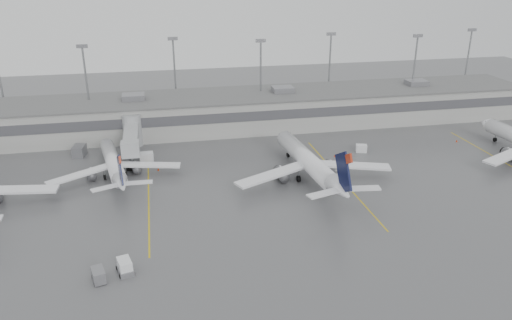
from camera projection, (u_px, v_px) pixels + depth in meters
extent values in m
plane|color=#515154|center=(281.00, 260.00, 67.46)|extent=(260.00, 260.00, 0.00)
cube|color=#9C9C97|center=(221.00, 112.00, 118.68)|extent=(150.00, 16.00, 8.00)
cube|color=#47474C|center=(226.00, 118.00, 110.99)|extent=(150.00, 0.15, 2.20)
cube|color=#606060|center=(221.00, 96.00, 117.17)|extent=(152.00, 17.00, 0.30)
cube|color=slate|center=(416.00, 83.00, 126.25)|extent=(5.00, 4.00, 1.30)
cylinder|color=gray|center=(2.00, 88.00, 115.72)|extent=(0.44, 0.44, 20.00)
cylinder|color=gray|center=(88.00, 92.00, 112.65)|extent=(0.44, 0.44, 20.00)
cube|color=slate|center=(82.00, 46.00, 108.84)|extent=(2.40, 0.50, 0.80)
cylinder|color=gray|center=(175.00, 81.00, 123.21)|extent=(0.44, 0.44, 20.00)
cube|color=slate|center=(173.00, 39.00, 119.40)|extent=(2.40, 0.50, 0.80)
cylinder|color=gray|center=(261.00, 84.00, 120.13)|extent=(0.44, 0.44, 20.00)
cube|color=slate|center=(261.00, 41.00, 116.33)|extent=(2.40, 0.50, 0.80)
cylinder|color=gray|center=(329.00, 74.00, 130.69)|extent=(0.44, 0.44, 20.00)
cube|color=slate|center=(331.00, 34.00, 126.89)|extent=(2.40, 0.50, 0.80)
cylinder|color=gray|center=(413.00, 76.00, 127.62)|extent=(0.44, 0.44, 20.00)
cube|color=slate|center=(418.00, 36.00, 123.82)|extent=(2.40, 0.50, 0.80)
cylinder|color=gray|center=(466.00, 67.00, 138.18)|extent=(0.44, 0.44, 20.00)
cube|color=slate|center=(472.00, 30.00, 134.38)|extent=(2.40, 0.50, 0.80)
cylinder|color=gray|center=(132.00, 130.00, 107.76)|extent=(4.00, 4.00, 7.00)
cube|color=gray|center=(131.00, 136.00, 101.55)|extent=(2.80, 13.00, 2.60)
cube|color=gray|center=(130.00, 149.00, 94.74)|extent=(3.40, 2.40, 3.00)
cylinder|color=gray|center=(132.00, 163.00, 95.82)|extent=(0.70, 0.70, 2.80)
cube|color=black|center=(132.00, 168.00, 96.21)|extent=(2.20, 1.20, 0.70)
cube|color=gold|center=(149.00, 195.00, 85.99)|extent=(0.25, 40.00, 0.01)
cube|color=gold|center=(341.00, 178.00, 92.55)|extent=(0.25, 40.00, 0.01)
cube|color=gold|center=(507.00, 164.00, 99.10)|extent=(0.25, 40.00, 0.01)
cube|color=white|center=(13.00, 190.00, 82.35)|extent=(14.33, 3.58, 0.38)
cylinder|color=white|center=(113.00, 161.00, 93.28)|extent=(6.13, 19.83, 2.68)
cone|color=white|center=(106.00, 143.00, 102.82)|extent=(3.08, 2.94, 2.68)
cone|color=white|center=(121.00, 184.00, 82.91)|extent=(3.43, 4.88, 2.68)
cube|color=white|center=(79.00, 175.00, 89.22)|extent=(11.34, 7.55, 0.31)
cube|color=white|center=(149.00, 165.00, 93.55)|extent=(11.83, 3.87, 0.31)
cube|color=black|center=(120.00, 171.00, 81.55)|extent=(1.16, 5.00, 5.85)
cube|color=#A6240C|center=(120.00, 160.00, 79.69)|extent=(0.59, 1.83, 1.70)
cylinder|color=black|center=(109.00, 158.00, 101.05)|extent=(0.45, 0.85, 0.80)
cylinder|color=black|center=(105.00, 177.00, 91.90)|extent=(0.57, 1.04, 0.98)
cylinder|color=black|center=(126.00, 174.00, 93.20)|extent=(0.57, 1.04, 0.98)
cylinder|color=white|center=(306.00, 159.00, 92.55)|extent=(5.28, 24.39, 3.30)
cone|color=white|center=(282.00, 136.00, 104.69)|extent=(3.54, 3.34, 3.30)
cone|color=white|center=(341.00, 189.00, 79.36)|extent=(3.74, 5.75, 3.30)
cube|color=white|center=(272.00, 175.00, 88.12)|extent=(14.29, 8.16, 0.38)
cube|color=white|center=(351.00, 165.00, 92.14)|extent=(14.57, 6.07, 0.38)
cube|color=black|center=(343.00, 172.00, 77.68)|extent=(0.84, 6.20, 7.19)
cube|color=#A6240C|center=(349.00, 159.00, 75.34)|extent=(0.51, 2.24, 2.09)
cylinder|color=black|center=(288.00, 155.00, 102.41)|extent=(0.46, 1.02, 0.99)
cylinder|color=black|center=(299.00, 179.00, 90.99)|extent=(0.59, 1.25, 1.21)
cylinder|color=black|center=(322.00, 176.00, 92.19)|extent=(0.59, 1.25, 1.21)
cone|color=white|center=(486.00, 123.00, 113.34)|extent=(3.39, 3.19, 3.18)
cube|color=white|center=(510.00, 155.00, 97.39)|extent=(13.80, 7.77, 0.37)
cylinder|color=black|center=(495.00, 140.00, 111.13)|extent=(0.44, 0.98, 0.95)
cube|color=white|center=(125.00, 266.00, 64.36)|extent=(2.16, 2.84, 1.89)
cube|color=slate|center=(125.00, 270.00, 64.57)|extent=(2.47, 3.30, 0.74)
cylinder|color=black|center=(117.00, 268.00, 65.13)|extent=(0.37, 0.63, 0.59)
cylinder|color=black|center=(130.00, 265.00, 65.82)|extent=(0.37, 0.63, 0.59)
cylinder|color=black|center=(121.00, 276.00, 63.38)|extent=(0.37, 0.63, 0.59)
cylinder|color=black|center=(134.00, 273.00, 64.07)|extent=(0.37, 0.63, 0.59)
cube|color=slate|center=(98.00, 275.00, 62.70)|extent=(2.08, 2.87, 1.57)
cylinder|color=black|center=(92.00, 277.00, 63.43)|extent=(0.33, 0.55, 0.52)
cylinder|color=black|center=(106.00, 282.00, 62.42)|extent=(0.33, 0.55, 0.52)
cube|color=white|center=(147.00, 157.00, 100.02)|extent=(2.76, 1.91, 1.90)
cube|color=white|center=(361.00, 148.00, 105.11)|extent=(2.58, 2.08, 1.58)
cube|color=slate|center=(79.00, 151.00, 102.82)|extent=(2.73, 3.85, 2.23)
cone|color=red|center=(158.00, 169.00, 95.97)|extent=(0.39, 0.39, 0.62)
cone|color=red|center=(335.00, 155.00, 102.63)|extent=(0.38, 0.38, 0.61)
cone|color=red|center=(457.00, 141.00, 110.99)|extent=(0.38, 0.38, 0.61)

